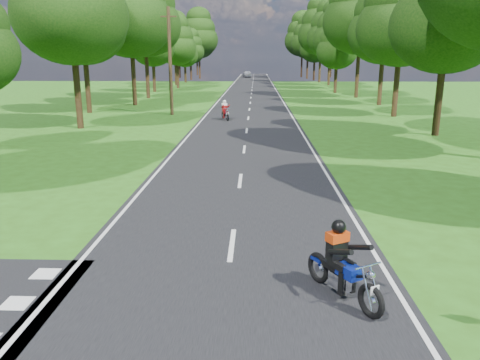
{
  "coord_description": "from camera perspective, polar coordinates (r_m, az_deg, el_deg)",
  "views": [
    {
      "loc": [
        0.55,
        -8.45,
        4.39
      ],
      "look_at": [
        0.13,
        4.0,
        1.1
      ],
      "focal_mm": 35.0,
      "sensor_mm": 36.0,
      "label": 1
    }
  ],
  "objects": [
    {
      "name": "rider_near_blue",
      "position": [
        8.88,
        12.56,
        -9.65
      ],
      "size": [
        1.4,
        1.85,
        1.49
      ],
      "primitive_type": null,
      "rotation": [
        0.0,
        0.0,
        0.52
      ],
      "color": "navy",
      "rests_on": "main_road"
    },
    {
      "name": "main_road",
      "position": [
        58.62,
        1.41,
        10.48
      ],
      "size": [
        7.0,
        140.0,
        0.02
      ],
      "primitive_type": "cube",
      "color": "black",
      "rests_on": "ground"
    },
    {
      "name": "treeline",
      "position": [
        68.63,
        2.79,
        17.98
      ],
      "size": [
        40.0,
        115.35,
        14.78
      ],
      "color": "black",
      "rests_on": "ground"
    },
    {
      "name": "road_markings",
      "position": [
        56.75,
        1.25,
        10.36
      ],
      "size": [
        7.4,
        140.0,
        0.01
      ],
      "color": "silver",
      "rests_on": "main_road"
    },
    {
      "name": "rider_far_red",
      "position": [
        33.82,
        -1.82,
        8.54
      ],
      "size": [
        1.02,
        1.77,
        1.4
      ],
      "primitive_type": null,
      "rotation": [
        0.0,
        0.0,
        0.29
      ],
      "color": "maroon",
      "rests_on": "main_road"
    },
    {
      "name": "ground",
      "position": [
        9.54,
        -1.61,
        -12.61
      ],
      "size": [
        160.0,
        160.0,
        0.0
      ],
      "primitive_type": "plane",
      "color": "#2B5814",
      "rests_on": "ground"
    },
    {
      "name": "telegraph_pole",
      "position": [
        37.04,
        -8.52,
        14.13
      ],
      "size": [
        1.2,
        0.26,
        8.0
      ],
      "color": "#382616",
      "rests_on": "ground"
    },
    {
      "name": "distant_car",
      "position": [
        106.71,
        0.87,
        12.82
      ],
      "size": [
        2.29,
        4.5,
        1.47
      ],
      "primitive_type": "imported",
      "rotation": [
        0.0,
        0.0,
        0.13
      ],
      "color": "#B9BCC1",
      "rests_on": "main_road"
    }
  ]
}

